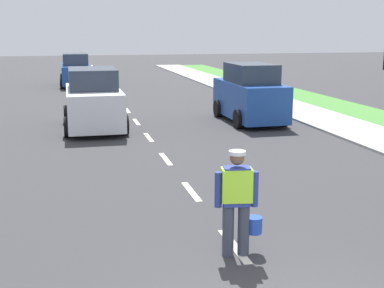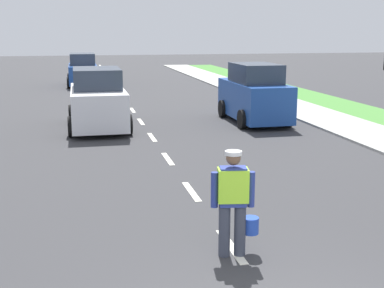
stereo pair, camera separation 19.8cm
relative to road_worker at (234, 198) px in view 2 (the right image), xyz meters
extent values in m
plane|color=#333335|center=(0.06, 18.62, -0.93)|extent=(96.00, 96.00, 0.00)
cube|color=#9E9E99|center=(7.26, 7.62, -0.93)|extent=(2.40, 72.00, 0.14)
cube|color=silver|center=(0.06, 0.32, -0.93)|extent=(0.14, 1.40, 0.01)
cube|color=silver|center=(0.06, 3.32, -0.93)|extent=(0.14, 1.40, 0.01)
cube|color=silver|center=(0.06, 6.32, -0.93)|extent=(0.14, 1.40, 0.01)
cube|color=silver|center=(0.06, 9.32, -0.93)|extent=(0.14, 1.40, 0.01)
cube|color=silver|center=(0.06, 12.32, -0.93)|extent=(0.14, 1.40, 0.01)
cube|color=silver|center=(0.06, 15.32, -0.93)|extent=(0.14, 1.40, 0.01)
cube|color=silver|center=(0.06, 18.32, -0.93)|extent=(0.14, 1.40, 0.01)
cube|color=silver|center=(0.06, 21.32, -0.93)|extent=(0.14, 1.40, 0.01)
cube|color=silver|center=(0.06, 24.32, -0.93)|extent=(0.14, 1.40, 0.01)
cube|color=silver|center=(0.06, 27.32, -0.93)|extent=(0.14, 1.40, 0.01)
cube|color=silver|center=(0.06, 30.32, -0.93)|extent=(0.14, 1.40, 0.01)
cube|color=silver|center=(0.06, 33.32, -0.93)|extent=(0.14, 1.40, 0.01)
cube|color=silver|center=(0.06, 36.32, -0.93)|extent=(0.14, 1.40, 0.01)
cube|color=silver|center=(0.06, 39.32, -0.93)|extent=(0.14, 1.40, 0.01)
cube|color=silver|center=(0.06, 42.32, -0.93)|extent=(0.14, 1.40, 0.01)
cube|color=silver|center=(0.06, 45.32, -0.93)|extent=(0.14, 1.40, 0.01)
cylinder|color=#383D4C|center=(-0.14, 0.02, -0.52)|extent=(0.18, 0.18, 0.82)
cylinder|color=#383D4C|center=(0.09, -0.02, -0.52)|extent=(0.18, 0.18, 0.82)
cube|color=navy|center=(-0.02, 0.00, 0.19)|extent=(0.43, 0.30, 0.60)
cube|color=#A5EA33|center=(-0.02, 0.00, 0.21)|extent=(0.50, 0.35, 0.51)
cylinder|color=navy|center=(-0.30, 0.04, 0.14)|extent=(0.11, 0.11, 0.55)
cylinder|color=navy|center=(0.25, -0.05, 0.14)|extent=(0.11, 0.11, 0.55)
sphere|color=brown|center=(-0.02, 0.00, 0.63)|extent=(0.22, 0.22, 0.22)
cylinder|color=silver|center=(-0.02, 0.00, 0.71)|extent=(0.26, 0.26, 0.06)
cylinder|color=#2347B7|center=(0.29, 0.04, -0.48)|extent=(0.26, 0.26, 0.26)
cube|color=#1E4799|center=(-1.85, 26.25, -0.19)|extent=(1.69, 4.40, 1.13)
cube|color=#2D3847|center=(-1.85, 26.36, 0.73)|extent=(1.49, 2.42, 0.70)
cylinder|color=black|center=(-0.98, 24.88, -0.59)|extent=(0.22, 0.68, 0.68)
cylinder|color=black|center=(-2.72, 24.88, -0.59)|extent=(0.22, 0.68, 0.68)
cylinder|color=black|center=(-0.98, 27.61, -0.59)|extent=(0.22, 0.68, 0.68)
cylinder|color=black|center=(-2.72, 27.61, -0.59)|extent=(0.22, 0.68, 0.68)
cube|color=#1E4799|center=(4.28, 11.45, -0.09)|extent=(1.68, 4.18, 1.33)
cube|color=#2D3847|center=(4.28, 11.35, 0.93)|extent=(1.48, 2.30, 0.70)
cylinder|color=black|center=(3.42, 12.75, -0.59)|extent=(0.22, 0.68, 0.68)
cylinder|color=black|center=(5.13, 12.75, -0.59)|extent=(0.22, 0.68, 0.68)
cylinder|color=black|center=(3.42, 10.16, -0.59)|extent=(0.22, 0.68, 0.68)
cylinder|color=black|center=(5.13, 10.16, -0.59)|extent=(0.22, 0.68, 0.68)
cube|color=silver|center=(-1.56, 11.35, -0.13)|extent=(1.83, 4.39, 1.24)
cube|color=#2D3847|center=(-1.56, 11.46, 0.84)|extent=(1.61, 2.42, 0.70)
cylinder|color=black|center=(-0.63, 9.98, -0.59)|extent=(0.22, 0.68, 0.68)
cylinder|color=black|center=(-2.50, 9.98, -0.59)|extent=(0.22, 0.68, 0.68)
cylinder|color=black|center=(-0.63, 12.71, -0.59)|extent=(0.22, 0.68, 0.68)
cylinder|color=black|center=(-2.50, 12.71, -0.59)|extent=(0.22, 0.68, 0.68)
camera|label=1|loc=(-2.46, -7.23, 2.51)|focal=48.94mm
camera|label=2|loc=(-2.26, -7.28, 2.51)|focal=48.94mm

